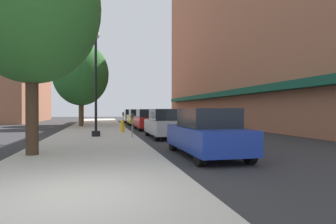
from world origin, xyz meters
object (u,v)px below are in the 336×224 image
object	(u,v)px
tree_mid	(32,6)
tree_far	(82,75)
car_silver	(165,124)
car_white	(131,116)
parking_meter_near	(123,118)
fire_hydrant	(122,126)
tree_near	(81,74)
parking_meter_far	(132,122)
car_yellow	(137,118)
car_red	(147,120)
lamppost	(96,81)
car_blue	(206,133)

from	to	relation	value
tree_mid	tree_far	bearing A→B (deg)	89.82
car_silver	car_white	xyz separation A→B (m)	(0.00, 20.20, 0.00)
parking_meter_near	car_silver	xyz separation A→B (m)	(1.95, -6.44, -0.14)
fire_hydrant	tree_far	size ratio (longest dim) A/B	0.10
tree_near	car_white	world-z (taller)	tree_near
tree_near	car_silver	bearing A→B (deg)	-63.54
parking_meter_far	tree_far	size ratio (longest dim) A/B	0.17
tree_near	car_yellow	distance (m)	7.27
tree_near	fire_hydrant	bearing A→B (deg)	-67.41
car_silver	car_white	distance (m)	20.20
tree_mid	tree_far	world-z (taller)	tree_far
tree_near	car_red	bearing A→B (deg)	-37.99
lamppost	tree_near	world-z (taller)	tree_near
tree_far	car_blue	size ratio (longest dim) A/B	1.84
lamppost	parking_meter_near	bearing A→B (deg)	72.02
parking_meter_far	tree_mid	world-z (taller)	tree_mid
parking_meter_near	car_yellow	xyz separation A→B (m)	(1.95, 7.16, -0.14)
tree_far	car_red	xyz separation A→B (m)	(5.71, -9.36, -4.51)
lamppost	car_white	bearing A→B (deg)	78.88
tree_near	car_silver	world-z (taller)	tree_near
parking_meter_near	car_red	bearing A→B (deg)	6.56
lamppost	car_red	size ratio (longest dim) A/B	1.37
lamppost	car_silver	bearing A→B (deg)	-7.71
lamppost	parking_meter_near	world-z (taller)	lamppost
tree_mid	parking_meter_far	bearing A→B (deg)	53.13
tree_near	car_blue	xyz separation A→B (m)	(5.42, -17.58, -4.03)
parking_meter_far	tree_mid	distance (m)	7.58
parking_meter_far	tree_near	distance (m)	12.66
car_silver	car_red	world-z (taller)	same
car_red	tree_near	bearing A→B (deg)	139.87
lamppost	parking_meter_far	xyz separation A→B (m)	(1.92, -1.17, -2.25)
car_blue	car_red	xyz separation A→B (m)	(0.00, 13.34, 0.00)
parking_meter_near	car_white	distance (m)	13.91
car_yellow	parking_meter_near	bearing A→B (deg)	-103.46
fire_hydrant	car_blue	bearing A→B (deg)	-77.34
lamppost	parking_meter_near	xyz separation A→B (m)	(1.92, 5.91, -2.25)
car_silver	parking_meter_far	bearing A→B (deg)	-161.38
parking_meter_near	car_red	xyz separation A→B (m)	(1.95, 0.22, -0.14)
lamppost	car_white	world-z (taller)	lamppost
lamppost	tree_far	xyz separation A→B (m)	(-1.84, 15.50, 2.12)
lamppost	tree_far	size ratio (longest dim) A/B	0.75
tree_far	car_white	xyz separation A→B (m)	(5.71, 4.18, -4.51)
parking_meter_near	tree_mid	world-z (taller)	tree_mid
lamppost	parking_meter_far	distance (m)	3.18
parking_meter_far	tree_near	xyz separation A→B (m)	(-3.47, 11.54, 3.89)
tree_mid	car_white	size ratio (longest dim) A/B	1.75
parking_meter_far	car_red	world-z (taller)	car_red
parking_meter_near	tree_mid	xyz separation A→B (m)	(-3.83, -12.18, 4.11)
tree_far	car_yellow	bearing A→B (deg)	-23.07
tree_far	fire_hydrant	bearing A→B (deg)	-74.79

